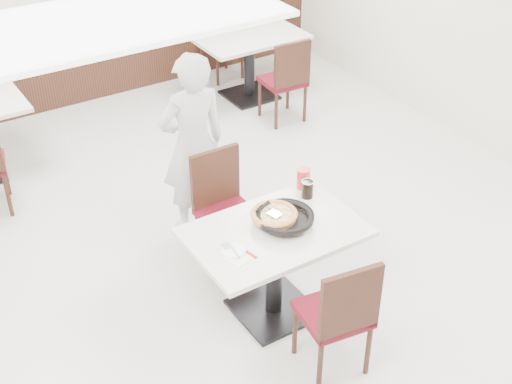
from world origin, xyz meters
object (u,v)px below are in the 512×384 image
pizza_pan (285,220)px  diner_person (193,145)px  side_plate (233,251)px  chair_far (228,213)px  cola_glass (307,189)px  pizza (274,216)px  bg_chair_right_far (221,40)px  red_cup (303,178)px  bg_chair_right_near (283,79)px  bg_table_right (249,66)px  chair_near (333,311)px  main_table (274,272)px

pizza_pan → diner_person: size_ratio=0.21×
side_plate → pizza_pan: bearing=8.6°
chair_far → cola_glass: bearing=131.3°
pizza → diner_person: size_ratio=0.20×
cola_glass → diner_person: 1.12m
bg_chair_right_far → pizza: bearing=61.8°
pizza_pan → side_plate: size_ratio=2.05×
side_plate → red_cup: red_cup is taller
cola_glass → diner_person: bearing=110.1°
cola_glass → bg_chair_right_far: 3.88m
chair_far → diner_person: size_ratio=0.59×
side_plate → pizza: bearing=17.3°
chair_far → bg_chair_right_near: same height
chair_far → side_plate: chair_far is taller
diner_person → bg_chair_right_far: diner_person is taller
red_cup → bg_table_right: red_cup is taller
diner_person → bg_table_right: diner_person is taller
bg_chair_right_near → diner_person: bearing=-140.7°
bg_table_right → bg_chair_right_far: (0.01, 0.65, 0.10)m
chair_near → pizza_pan: chair_near is taller
pizza_pan → diner_person: (-0.05, 1.25, 0.01)m
bg_table_right → bg_chair_right_near: 0.67m
chair_near → chair_far: (-0.02, 1.32, 0.00)m
side_plate → cola_glass: (0.79, 0.27, 0.06)m
chair_far → side_plate: size_ratio=5.87×
pizza_pan → bg_table_right: (1.68, 3.17, -0.42)m
chair_near → diner_person: size_ratio=0.59×
chair_near → bg_chair_right_far: size_ratio=1.00×
pizza_pan → diner_person: 1.25m
chair_far → bg_table_right: 3.06m
red_cup → diner_person: bearing=115.0°
pizza_pan → bg_chair_right_near: bearing=56.0°
pizza → red_cup: size_ratio=1.97×
main_table → bg_chair_right_far: size_ratio=1.26×
chair_near → main_table: bearing=102.1°
diner_person → bg_table_right: bearing=-128.6°
side_plate → chair_far: bearing=62.5°
pizza_pan → bg_chair_right_far: (1.69, 3.82, -0.32)m
bg_table_right → pizza_pan: bearing=-117.9°
cola_glass → bg_chair_right_near: (1.35, 2.30, -0.34)m
red_cup → bg_table_right: bearing=65.5°
cola_glass → bg_chair_right_near: bearing=59.6°
main_table → chair_far: chair_far is taller
chair_near → pizza: size_ratio=3.01×
diner_person → pizza_pan: bearing=95.9°
chair_near → bg_chair_right_far: same height
bg_chair_right_near → bg_table_right: bearing=94.0°
main_table → pizza_pan: bearing=9.1°
pizza_pan → red_cup: size_ratio=2.08×
pizza_pan → side_plate: (-0.46, -0.07, -0.03)m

